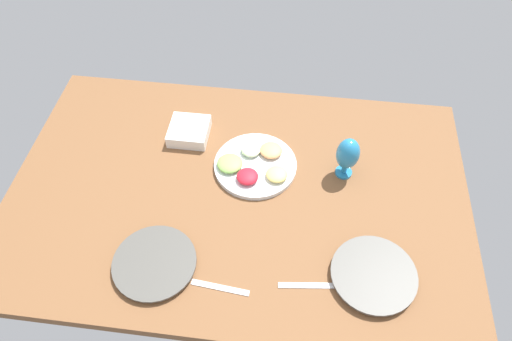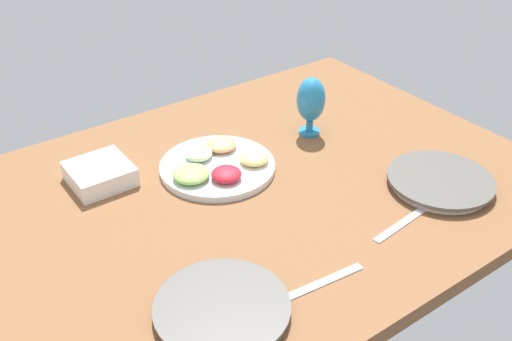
# 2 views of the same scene
# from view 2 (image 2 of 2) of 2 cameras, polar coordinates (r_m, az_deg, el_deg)

# --- Properties ---
(ground_plane) EXTENTS (1.60, 1.04, 0.04)m
(ground_plane) POSITION_cam_2_polar(r_m,az_deg,el_deg) (1.45, -2.87, -3.17)
(ground_plane) COLOR brown
(dinner_plate_left) EXTENTS (0.26, 0.26, 0.03)m
(dinner_plate_left) POSITION_cam_2_polar(r_m,az_deg,el_deg) (1.53, 17.36, -1.03)
(dinner_plate_left) COLOR silver
(dinner_plate_left) RESTS_ON ground_plane
(dinner_plate_right) EXTENTS (0.26, 0.26, 0.02)m
(dinner_plate_right) POSITION_cam_2_polar(r_m,az_deg,el_deg) (1.14, -3.30, -13.18)
(dinner_plate_right) COLOR silver
(dinner_plate_right) RESTS_ON ground_plane
(fruit_platter) EXTENTS (0.30, 0.30, 0.05)m
(fruit_platter) POSITION_cam_2_polar(r_m,az_deg,el_deg) (1.52, -3.77, 0.54)
(fruit_platter) COLOR silver
(fruit_platter) RESTS_ON ground_plane
(hurricane_glass_blue) EXTENTS (0.08, 0.08, 0.17)m
(hurricane_glass_blue) POSITION_cam_2_polar(r_m,az_deg,el_deg) (1.66, 5.32, 6.68)
(hurricane_glass_blue) COLOR teal
(hurricane_glass_blue) RESTS_ON ground_plane
(square_bowl_white) EXTENTS (0.15, 0.15, 0.05)m
(square_bowl_white) POSITION_cam_2_polar(r_m,az_deg,el_deg) (1.52, -14.85, -0.23)
(square_bowl_white) COLOR white
(square_bowl_white) RESTS_ON ground_plane
(fork_by_left_plate) EXTENTS (0.18, 0.04, 0.01)m
(fork_by_left_plate) POSITION_cam_2_polar(r_m,az_deg,el_deg) (1.38, 13.83, -5.02)
(fork_by_left_plate) COLOR silver
(fork_by_left_plate) RESTS_ON ground_plane
(fork_by_right_plate) EXTENTS (0.18, 0.03, 0.01)m
(fork_by_right_plate) POSITION_cam_2_polar(r_m,az_deg,el_deg) (1.21, 6.69, -10.52)
(fork_by_right_plate) COLOR silver
(fork_by_right_plate) RESTS_ON ground_plane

